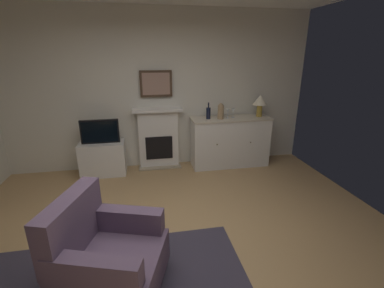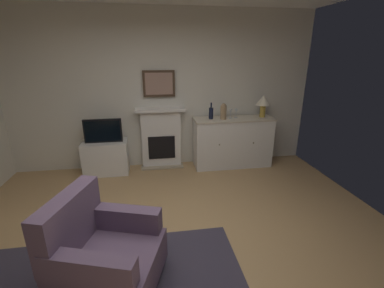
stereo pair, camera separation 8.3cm
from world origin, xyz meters
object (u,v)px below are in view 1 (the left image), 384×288
fireplace_unit (159,138)px  vase_decorative (221,111)px  sideboard_cabinet (230,142)px  tv_cabinet (103,158)px  table_lamp (260,101)px  wine_glass_left (228,111)px  wine_glass_center (233,111)px  armchair (106,255)px  tv_set (100,132)px  framed_picture (156,84)px  wine_bottle (208,113)px

fireplace_unit → vase_decorative: size_ratio=3.91×
sideboard_cabinet → tv_cabinet: bearing=179.6°
vase_decorative → table_lamp: bearing=3.8°
wine_glass_left → vase_decorative: vase_decorative is taller
sideboard_cabinet → wine_glass_left: 0.58m
fireplace_unit → wine_glass_center: size_ratio=6.67×
vase_decorative → tv_cabinet: size_ratio=0.37×
sideboard_cabinet → table_lamp: (0.53, 0.00, 0.73)m
sideboard_cabinet → armchair: (-1.94, -2.53, -0.08)m
tv_cabinet → tv_set: size_ratio=1.21×
wine_glass_left → tv_set: bearing=179.8°
fireplace_unit → vase_decorative: vase_decorative is taller
sideboard_cabinet → tv_set: size_ratio=2.32×
framed_picture → vase_decorative: (1.09, -0.27, -0.46)m
fireplace_unit → armchair: size_ratio=1.09×
framed_picture → tv_set: 1.24m
wine_bottle → table_lamp: bearing=0.3°
tv_set → vase_decorative: bearing=-1.2°
fireplace_unit → tv_cabinet: (-0.97, -0.16, -0.26)m
armchair → wine_bottle: bearing=59.0°
wine_glass_left → tv_cabinet: (-2.21, 0.03, -0.74)m
wine_glass_left → fireplace_unit: bearing=171.2°
table_lamp → wine_glass_left: (-0.61, -0.01, -0.16)m
vase_decorative → tv_cabinet: 2.20m
tv_cabinet → table_lamp: bearing=-0.3°
framed_picture → vase_decorative: size_ratio=1.96×
sideboard_cabinet → wine_glass_center: size_ratio=8.71×
sideboard_cabinet → tv_set: tv_set is taller
wine_bottle → tv_cabinet: 1.99m
framed_picture → vase_decorative: framed_picture is taller
vase_decorative → wine_bottle: bearing=167.8°
fireplace_unit → vase_decorative: (1.09, -0.23, 0.50)m
fireplace_unit → tv_cabinet: fireplace_unit is taller
wine_bottle → tv_cabinet: size_ratio=0.39×
sideboard_cabinet → tv_set: (-2.28, -0.01, 0.32)m
table_lamp → wine_bottle: size_ratio=1.38×
table_lamp → tv_set: size_ratio=0.65×
tv_cabinet → armchair: bearing=-82.4°
framed_picture → wine_glass_left: bearing=-10.9°
table_lamp → wine_glass_left: table_lamp is taller
fireplace_unit → wine_glass_center: (1.34, -0.17, 0.48)m
table_lamp → tv_set: (-2.81, -0.01, -0.41)m
wine_glass_left → tv_cabinet: bearing=179.2°
armchair → tv_set: bearing=97.6°
fireplace_unit → sideboard_cabinet: bearing=-7.7°
tv_set → wine_bottle: bearing=0.1°
sideboard_cabinet → wine_bottle: wine_bottle is taller
framed_picture → fireplace_unit: bearing=-90.0°
wine_glass_left → vase_decorative: bearing=-165.8°
fireplace_unit → wine_glass_center: 1.44m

